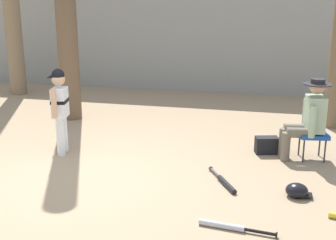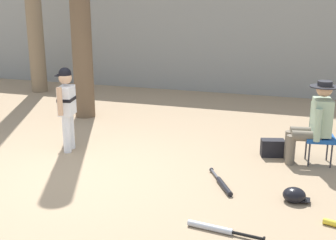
{
  "view_description": "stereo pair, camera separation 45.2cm",
  "coord_description": "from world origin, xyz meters",
  "px_view_note": "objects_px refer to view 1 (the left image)",
  "views": [
    {
      "loc": [
        2.39,
        -4.83,
        2.27
      ],
      "look_at": [
        1.12,
        0.5,
        0.75
      ],
      "focal_mm": 46.35,
      "sensor_mm": 36.0,
      "label": 1
    },
    {
      "loc": [
        2.83,
        -4.71,
        2.27
      ],
      "look_at": [
        1.12,
        0.5,
        0.75
      ],
      "focal_mm": 46.35,
      "sensor_mm": 36.0,
      "label": 2
    }
  ],
  "objects_px": {
    "bat_black_composite": "(225,182)",
    "handbag_beside_stool": "(267,145)",
    "seated_spectator": "(308,117)",
    "bat_aluminum_silver": "(228,226)",
    "batting_helmet_black": "(297,191)",
    "young_ballplayer": "(60,106)",
    "folding_stool": "(313,135)"
  },
  "relations": [
    {
      "from": "bat_black_composite",
      "to": "handbag_beside_stool",
      "type": "bearing_deg",
      "value": 69.83
    },
    {
      "from": "seated_spectator",
      "to": "bat_aluminum_silver",
      "type": "relative_size",
      "value": 1.5
    },
    {
      "from": "seated_spectator",
      "to": "batting_helmet_black",
      "type": "distance_m",
      "value": 1.48
    },
    {
      "from": "young_ballplayer",
      "to": "seated_spectator",
      "type": "xyz_separation_m",
      "value": [
        3.6,
        0.59,
        -0.1
      ]
    },
    {
      "from": "handbag_beside_stool",
      "to": "bat_aluminum_silver",
      "type": "height_order",
      "value": "handbag_beside_stool"
    },
    {
      "from": "handbag_beside_stool",
      "to": "batting_helmet_black",
      "type": "distance_m",
      "value": 1.53
    },
    {
      "from": "folding_stool",
      "to": "bat_black_composite",
      "type": "relative_size",
      "value": 0.62
    },
    {
      "from": "bat_aluminum_silver",
      "to": "batting_helmet_black",
      "type": "height_order",
      "value": "batting_helmet_black"
    },
    {
      "from": "seated_spectator",
      "to": "handbag_beside_stool",
      "type": "bearing_deg",
      "value": 168.32
    },
    {
      "from": "bat_black_composite",
      "to": "bat_aluminum_silver",
      "type": "distance_m",
      "value": 1.11
    },
    {
      "from": "folding_stool",
      "to": "handbag_beside_stool",
      "type": "bearing_deg",
      "value": 171.33
    },
    {
      "from": "young_ballplayer",
      "to": "bat_black_composite",
      "type": "height_order",
      "value": "young_ballplayer"
    },
    {
      "from": "seated_spectator",
      "to": "handbag_beside_stool",
      "type": "relative_size",
      "value": 3.53
    },
    {
      "from": "handbag_beside_stool",
      "to": "batting_helmet_black",
      "type": "xyz_separation_m",
      "value": [
        0.39,
        -1.48,
        -0.05
      ]
    },
    {
      "from": "seated_spectator",
      "to": "handbag_beside_stool",
      "type": "distance_m",
      "value": 0.76
    },
    {
      "from": "bat_aluminum_silver",
      "to": "bat_black_composite",
      "type": "bearing_deg",
      "value": 97.82
    },
    {
      "from": "bat_black_composite",
      "to": "batting_helmet_black",
      "type": "height_order",
      "value": "batting_helmet_black"
    },
    {
      "from": "handbag_beside_stool",
      "to": "bat_black_composite",
      "type": "height_order",
      "value": "handbag_beside_stool"
    },
    {
      "from": "young_ballplayer",
      "to": "seated_spectator",
      "type": "bearing_deg",
      "value": 9.36
    },
    {
      "from": "young_ballplayer",
      "to": "folding_stool",
      "type": "height_order",
      "value": "young_ballplayer"
    },
    {
      "from": "folding_stool",
      "to": "batting_helmet_black",
      "type": "relative_size",
      "value": 1.46
    },
    {
      "from": "handbag_beside_stool",
      "to": "batting_helmet_black",
      "type": "relative_size",
      "value": 1.08
    },
    {
      "from": "young_ballplayer",
      "to": "batting_helmet_black",
      "type": "height_order",
      "value": "young_ballplayer"
    },
    {
      "from": "folding_stool",
      "to": "seated_spectator",
      "type": "bearing_deg",
      "value": -171.16
    },
    {
      "from": "young_ballplayer",
      "to": "bat_black_composite",
      "type": "bearing_deg",
      "value": -13.72
    },
    {
      "from": "folding_stool",
      "to": "batting_helmet_black",
      "type": "xyz_separation_m",
      "value": [
        -0.26,
        -1.38,
        -0.29
      ]
    },
    {
      "from": "folding_stool",
      "to": "bat_black_composite",
      "type": "xyz_separation_m",
      "value": [
        -1.14,
        -1.23,
        -0.33
      ]
    },
    {
      "from": "handbag_beside_stool",
      "to": "bat_aluminum_silver",
      "type": "relative_size",
      "value": 0.42
    },
    {
      "from": "bat_black_composite",
      "to": "folding_stool",
      "type": "bearing_deg",
      "value": 47.29
    },
    {
      "from": "seated_spectator",
      "to": "bat_aluminum_silver",
      "type": "distance_m",
      "value": 2.56
    },
    {
      "from": "bat_black_composite",
      "to": "batting_helmet_black",
      "type": "xyz_separation_m",
      "value": [
        0.88,
        -0.14,
        0.04
      ]
    },
    {
      "from": "folding_stool",
      "to": "batting_helmet_black",
      "type": "distance_m",
      "value": 1.43
    }
  ]
}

